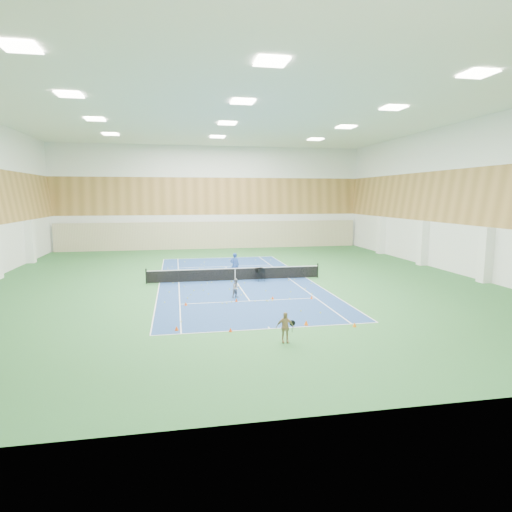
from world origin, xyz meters
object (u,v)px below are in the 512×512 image
(coach, at_px, (235,265))
(child_apron, at_px, (285,327))
(tennis_net, at_px, (235,273))
(ball_cart, at_px, (260,275))
(child_court, at_px, (236,288))

(coach, distance_m, child_apron, 15.22)
(tennis_net, xyz_separation_m, ball_cart, (1.77, -0.60, -0.06))
(tennis_net, height_order, child_apron, child_apron)
(tennis_net, xyz_separation_m, coach, (0.16, 1.41, 0.39))
(tennis_net, distance_m, child_apron, 13.81)
(coach, bearing_deg, child_apron, 94.47)
(coach, xyz_separation_m, ball_cart, (1.60, -2.01, -0.44))
(tennis_net, relative_size, child_apron, 9.61)
(child_apron, xyz_separation_m, ball_cart, (1.53, 13.21, -0.17))
(child_court, xyz_separation_m, child_apron, (0.91, -8.44, 0.07))
(tennis_net, relative_size, child_court, 10.74)
(child_court, distance_m, ball_cart, 5.36)
(tennis_net, height_order, coach, coach)
(coach, height_order, child_court, coach)
(child_court, relative_size, child_apron, 0.90)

